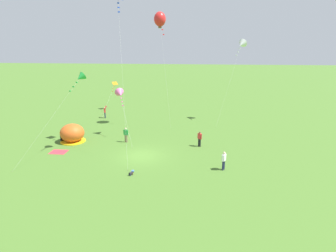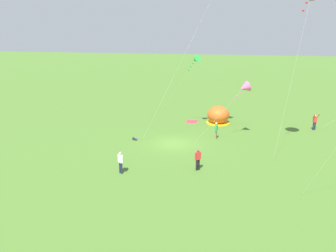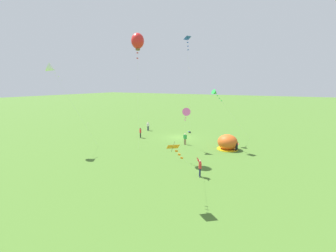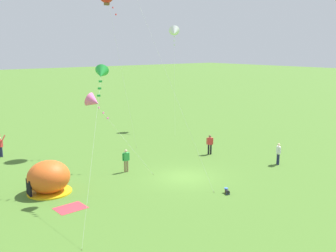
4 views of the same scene
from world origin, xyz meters
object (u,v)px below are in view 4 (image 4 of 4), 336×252
(toddler_crawling, at_px, (227,191))
(kite_green, at_px, (101,74))
(kite_pink, at_px, (94,101))
(person_far_back, at_px, (278,153))
(person_with_toddler, at_px, (210,144))
(person_near_tent, at_px, (126,159))
(kite_white, at_px, (174,32))
(popup_tent, at_px, (49,178))
(person_center_field, at_px, (0,145))

(toddler_crawling, bearing_deg, kite_green, 141.06)
(toddler_crawling, relative_size, kite_pink, 0.09)
(person_far_back, bearing_deg, toddler_crawling, -166.70)
(toddler_crawling, distance_m, person_with_toddler, 9.40)
(person_near_tent, xyz_separation_m, kite_white, (13.70, 11.04, 9.85))
(person_far_back, relative_size, kite_green, 0.21)
(person_with_toddler, bearing_deg, kite_pink, 163.40)
(toddler_crawling, bearing_deg, person_with_toddler, 52.24)
(popup_tent, height_order, kite_white, kite_white)
(kite_pink, bearing_deg, person_with_toddler, -16.60)
(toddler_crawling, height_order, person_far_back, person_far_back)
(person_far_back, xyz_separation_m, person_with_toddler, (-2.12, 5.55, 0.00))
(kite_pink, distance_m, kite_green, 6.31)
(popup_tent, distance_m, kite_pink, 7.13)
(popup_tent, xyz_separation_m, kite_pink, (4.97, 2.98, 4.15))
(popup_tent, relative_size, person_center_field, 1.49)
(person_near_tent, xyz_separation_m, person_with_toddler, (8.34, -0.37, 0.00))
(person_center_field, relative_size, person_near_tent, 1.10)
(popup_tent, distance_m, person_far_back, 17.48)
(person_with_toddler, relative_size, kite_green, 0.21)
(person_with_toddler, bearing_deg, toddler_crawling, -127.76)
(kite_pink, bearing_deg, popup_tent, -149.04)
(popup_tent, xyz_separation_m, person_near_tent, (6.16, 0.52, -0.03))
(toddler_crawling, bearing_deg, kite_pink, 110.31)
(popup_tent, xyz_separation_m, toddler_crawling, (8.76, -7.26, -0.82))
(kite_pink, xyz_separation_m, kite_green, (-2.25, -5.36, 2.46))
(person_near_tent, distance_m, kite_pink, 5.00)
(person_near_tent, height_order, person_with_toddler, same)
(popup_tent, bearing_deg, kite_white, 30.18)
(person_with_toddler, xyz_separation_m, kite_green, (-11.78, -2.52, 6.65))
(person_near_tent, height_order, kite_white, kite_white)
(toddler_crawling, xyz_separation_m, person_far_back, (7.86, 1.86, 0.79))
(popup_tent, bearing_deg, kite_green, -41.16)
(toddler_crawling, xyz_separation_m, kite_pink, (-3.79, 10.25, 4.97))
(kite_white, bearing_deg, person_far_back, -100.80)
(toddler_crawling, bearing_deg, popup_tent, 140.35)
(person_with_toddler, xyz_separation_m, kite_pink, (-9.53, 2.84, 4.19))
(kite_pink, bearing_deg, kite_green, -112.77)
(person_with_toddler, bearing_deg, kite_white, 64.85)
(toddler_crawling, bearing_deg, person_far_back, 13.30)
(person_near_tent, distance_m, kite_white, 20.16)
(person_near_tent, relative_size, kite_pink, 0.30)
(person_with_toddler, distance_m, kite_green, 13.76)
(toddler_crawling, bearing_deg, kite_white, 59.47)
(person_center_field, relative_size, kite_green, 0.23)
(person_center_field, relative_size, person_with_toddler, 1.10)
(toddler_crawling, distance_m, person_near_tent, 8.24)
(toddler_crawling, xyz_separation_m, person_with_toddler, (5.74, 7.41, 0.79))
(person_center_field, bearing_deg, kite_white, 2.65)
(person_far_back, bearing_deg, kite_green, 167.72)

